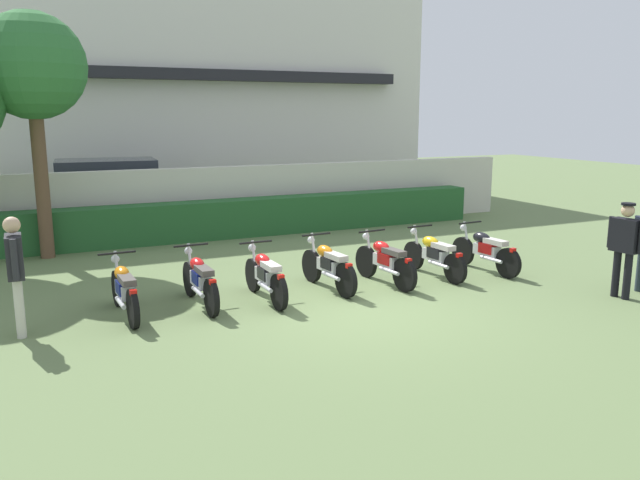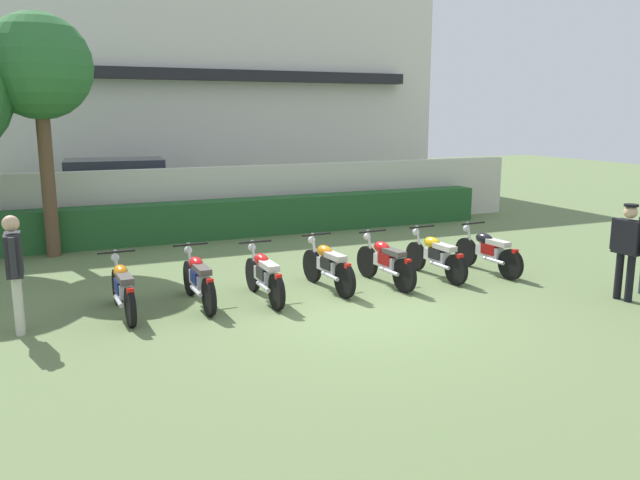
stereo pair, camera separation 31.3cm
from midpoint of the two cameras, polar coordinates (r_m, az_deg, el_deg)
ground at (r=10.47m, az=4.49°, el=-6.39°), size 60.00×60.00×0.00m
building at (r=24.84m, az=-12.96°, el=13.34°), size 18.88×6.50×8.33m
compound_wall at (r=17.32m, az=-7.55°, el=3.64°), size 17.93×0.30×1.78m
hedge_row at (r=16.71m, az=-6.85°, el=1.98°), size 14.35×0.70×0.97m
parked_car at (r=19.20m, az=-16.98°, el=4.13°), size 4.62×2.34×1.89m
tree_far_side at (r=15.24m, az=-23.42°, el=13.92°), size 2.27×2.27×5.31m
motorcycle_in_row_0 at (r=10.56m, az=-16.49°, el=-4.14°), size 0.60×1.89×0.96m
motorcycle_in_row_1 at (r=10.82m, az=-10.06°, el=-3.45°), size 0.60×1.92×0.97m
motorcycle_in_row_2 at (r=10.96m, az=-4.24°, el=-3.13°), size 0.60×1.85×0.96m
motorcycle_in_row_3 at (r=11.58m, az=1.49°, el=-2.29°), size 0.60×1.86×0.97m
motorcycle_in_row_4 at (r=11.98m, az=6.64°, el=-1.90°), size 0.60×1.85×0.97m
motorcycle_in_row_5 at (r=12.67m, az=11.04°, el=-1.35°), size 0.60×1.88×0.95m
motorcycle_in_row_6 at (r=13.29m, az=15.51°, el=-0.95°), size 0.60×1.89×0.96m
inspector_person at (r=10.11m, az=-24.97°, el=-1.93°), size 0.24×0.70×1.75m
officer_0 at (r=12.07m, az=26.58°, el=-0.32°), size 0.26×0.67×1.68m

